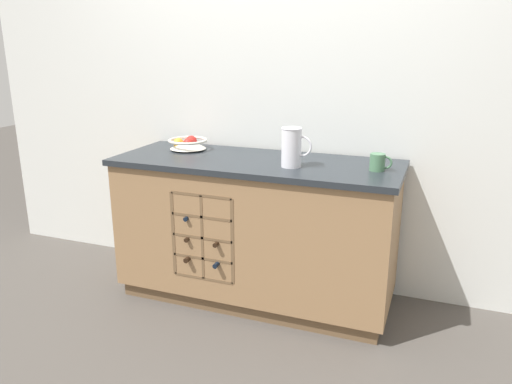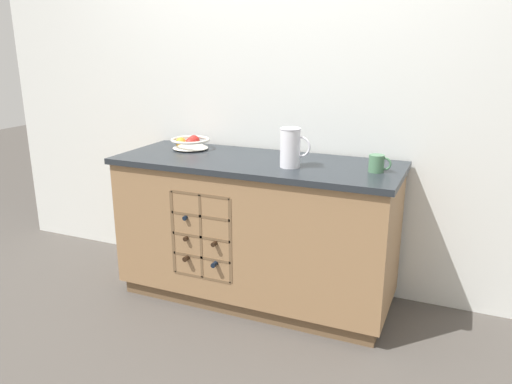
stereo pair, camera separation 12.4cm
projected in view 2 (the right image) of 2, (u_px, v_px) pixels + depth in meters
name	position (u px, v px, depth m)	size (l,w,h in m)	color
ground_plane	(256.00, 296.00, 3.20)	(14.00, 14.00, 0.00)	#4C4742
back_wall	(279.00, 90.00, 3.17)	(4.40, 0.06, 2.55)	silver
kitchen_island	(255.00, 230.00, 3.07)	(1.70, 0.67, 0.90)	brown
fruit_bowl	(190.00, 142.00, 3.23)	(0.25, 0.25, 0.08)	silver
white_pitcher	(291.00, 147.00, 2.74)	(0.17, 0.12, 0.22)	white
ceramic_mug	(377.00, 163.00, 2.66)	(0.12, 0.08, 0.09)	#4C7A56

